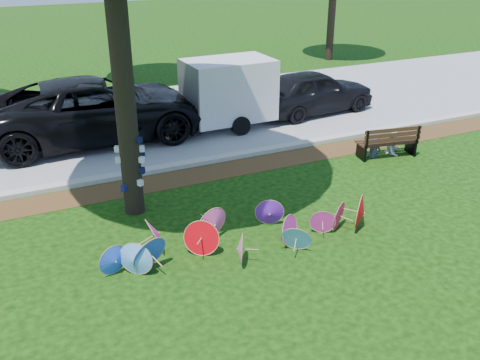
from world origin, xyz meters
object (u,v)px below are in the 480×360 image
at_px(parasol_pile, 237,233).
at_px(park_bench, 386,141).
at_px(dark_pickup, 313,92).
at_px(black_van, 97,110).
at_px(cargo_trailer, 229,90).
at_px(person_right, 396,132).
at_px(person_left, 376,138).

bearing_deg(parasol_pile, park_bench, 24.72).
distance_m(parasol_pile, dark_pickup, 9.30).
xyz_separation_m(black_van, park_bench, (7.02, -4.75, -0.48)).
xyz_separation_m(black_van, cargo_trailer, (4.03, -0.63, 0.31)).
relative_size(park_bench, person_right, 1.39).
xyz_separation_m(parasol_pile, person_right, (6.18, 2.73, 0.28)).
xyz_separation_m(parasol_pile, cargo_trailer, (2.84, 6.81, 0.90)).
height_order(parasol_pile, park_bench, park_bench).
xyz_separation_m(dark_pickup, person_right, (0.07, -4.27, -0.13)).
distance_m(parasol_pile, person_right, 6.76).
xyz_separation_m(cargo_trailer, park_bench, (2.98, -4.13, -0.79)).
height_order(parasol_pile, person_left, person_left).
bearing_deg(dark_pickup, cargo_trailer, 88.26).
relative_size(dark_pickup, person_right, 3.54).
relative_size(park_bench, person_left, 1.52).
distance_m(parasol_pile, park_bench, 6.41).
distance_m(park_bench, person_left, 0.37).
height_order(dark_pickup, person_right, dark_pickup).
bearing_deg(park_bench, parasol_pile, -145.23).
bearing_deg(person_right, dark_pickup, 76.62).
relative_size(black_van, cargo_trailer, 2.49).
relative_size(parasol_pile, park_bench, 3.31).
height_order(cargo_trailer, park_bench, cargo_trailer).
xyz_separation_m(dark_pickup, person_left, (-0.63, -4.27, -0.18)).
bearing_deg(cargo_trailer, dark_pickup, 2.19).
bearing_deg(person_right, park_bench, 173.78).
xyz_separation_m(park_bench, person_left, (-0.35, 0.05, 0.12)).
height_order(black_van, cargo_trailer, cargo_trailer).
distance_m(parasol_pile, cargo_trailer, 7.43).
bearing_deg(person_left, black_van, 144.90).
distance_m(dark_pickup, person_left, 4.32).
relative_size(parasol_pile, black_van, 0.86).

